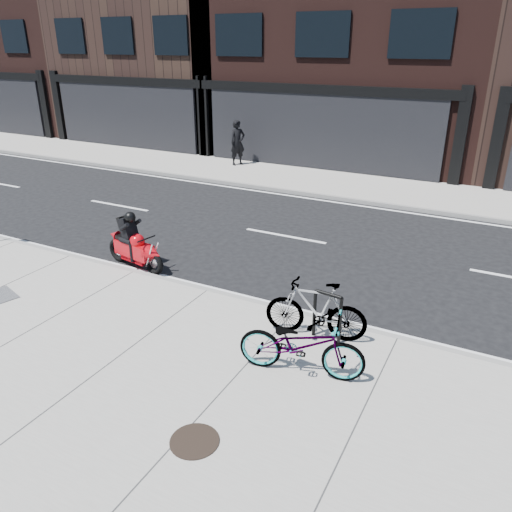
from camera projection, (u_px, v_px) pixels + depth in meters
The scene contains 11 objects.
ground at pixel (251, 262), 12.20m from camera, with size 120.00×120.00×0.00m, color black.
sidewalk_near at pixel (107, 369), 8.10m from camera, with size 60.00×6.00×0.13m, color gray.
sidewalk_far at pixel (350, 185), 18.48m from camera, with size 60.00×3.50×0.13m, color gray.
building_west at pixel (47, 10), 30.69m from camera, with size 10.00×10.00×13.50m, color black.
building_midwest at pixel (181, 20), 26.73m from camera, with size 10.00×10.00×12.00m, color black.
bike_rack at pixel (327, 312), 8.59m from camera, with size 0.55×0.12×0.92m.
bicycle_front at pixel (302, 344), 7.71m from camera, with size 0.69×1.99×1.05m, color gray.
bicycle_rear at pixel (316, 309), 8.68m from camera, with size 0.51×1.80×1.08m, color gray.
motorcycle at pixel (136, 246), 11.64m from camera, with size 1.85×0.67×1.39m.
pedestrian at pixel (238, 143), 20.92m from camera, with size 0.68×0.45×1.86m, color black.
manhole_cover at pixel (195, 441), 6.55m from camera, with size 0.66×0.66×0.01m, color black.
Camera 1 is at (5.27, -9.82, 4.96)m, focal length 35.00 mm.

